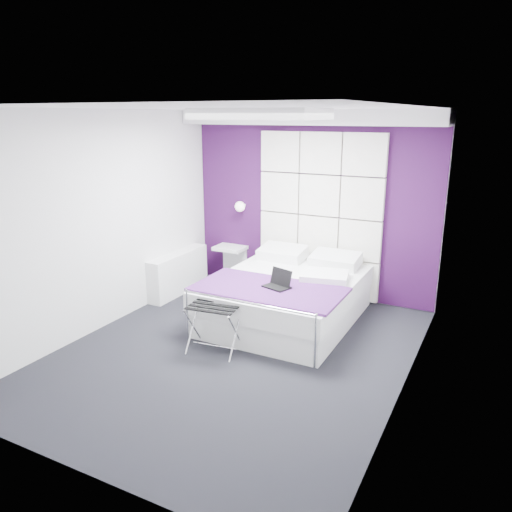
% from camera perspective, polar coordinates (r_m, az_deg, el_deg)
% --- Properties ---
extents(floor, '(4.40, 4.40, 0.00)m').
position_cam_1_polar(floor, '(5.63, -2.35, -10.89)').
color(floor, black).
rests_on(floor, ground).
extents(ceiling, '(4.40, 4.40, 0.00)m').
position_cam_1_polar(ceiling, '(5.03, -2.70, 16.60)').
color(ceiling, white).
rests_on(ceiling, wall_back).
extents(wall_back, '(3.60, 0.00, 3.60)m').
position_cam_1_polar(wall_back, '(7.13, 6.29, 5.82)').
color(wall_back, silver).
rests_on(wall_back, floor).
extents(wall_left, '(0.00, 4.40, 4.40)m').
position_cam_1_polar(wall_left, '(6.25, -17.06, 3.78)').
color(wall_left, silver).
rests_on(wall_left, floor).
extents(wall_right, '(0.00, 4.40, 4.40)m').
position_cam_1_polar(wall_right, '(4.59, 17.43, -0.49)').
color(wall_right, silver).
rests_on(wall_right, floor).
extents(accent_wall, '(3.58, 0.02, 2.58)m').
position_cam_1_polar(accent_wall, '(7.12, 6.26, 5.81)').
color(accent_wall, '#320D3A').
rests_on(accent_wall, wall_back).
extents(soffit, '(3.58, 0.50, 0.20)m').
position_cam_1_polar(soffit, '(6.79, 5.82, 15.52)').
color(soffit, white).
rests_on(soffit, wall_back).
extents(headboard, '(1.80, 0.08, 2.30)m').
position_cam_1_polar(headboard, '(7.05, 7.23, 4.60)').
color(headboard, silver).
rests_on(headboard, wall_back).
extents(skylight, '(1.36, 0.86, 0.12)m').
position_cam_1_polar(skylight, '(5.56, 0.51, 16.03)').
color(skylight, white).
rests_on(skylight, ceiling).
extents(wall_lamp, '(0.15, 0.15, 0.15)m').
position_cam_1_polar(wall_lamp, '(7.46, -1.70, 5.73)').
color(wall_lamp, white).
rests_on(wall_lamp, wall_back).
extents(radiator, '(0.22, 1.20, 0.60)m').
position_cam_1_polar(radiator, '(7.39, -8.85, -1.91)').
color(radiator, white).
rests_on(radiator, floor).
extents(bed, '(1.73, 2.09, 0.73)m').
position_cam_1_polar(bed, '(6.35, 3.52, -4.64)').
color(bed, white).
rests_on(bed, floor).
extents(nightstand, '(0.46, 0.36, 0.05)m').
position_cam_1_polar(nightstand, '(7.65, -2.95, 0.93)').
color(nightstand, white).
rests_on(nightstand, wall_back).
extents(luggage_rack, '(0.54, 0.40, 0.53)m').
position_cam_1_polar(luggage_rack, '(5.57, -4.80, -8.24)').
color(luggage_rack, silver).
rests_on(luggage_rack, floor).
extents(laptop, '(0.30, 0.21, 0.22)m').
position_cam_1_polar(laptop, '(5.84, 2.53, -3.05)').
color(laptop, black).
rests_on(laptop, bed).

